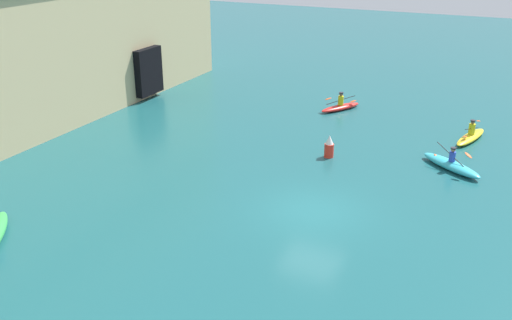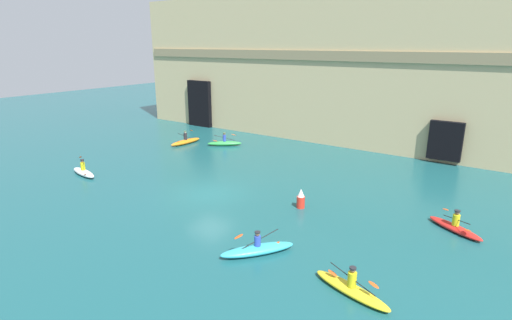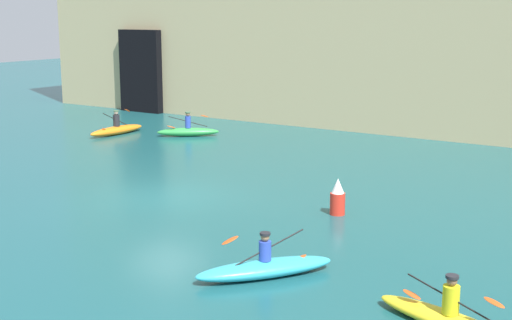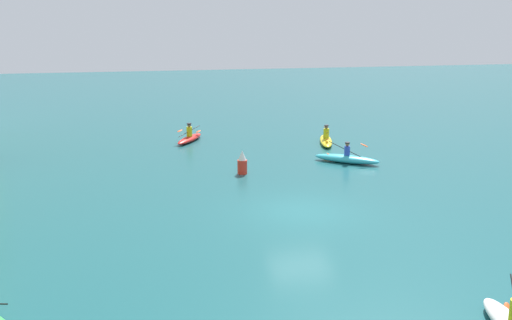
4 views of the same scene
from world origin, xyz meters
TOP-DOWN VIEW (x-y plane):
  - ground_plane at (0.00, 0.00)m, footprint 120.00×120.00m
  - kayak_red at (13.74, 3.18)m, footprint 3.02×2.11m
  - kayak_yellow at (11.48, -4.86)m, footprint 3.46×1.55m
  - kayak_cyan at (6.85, -4.46)m, footprint 2.70×3.27m
  - marker_buoy at (5.87, 1.31)m, footprint 0.48×0.48m

SIDE VIEW (x-z plane):
  - ground_plane at x=0.00m, z-range 0.00..0.00m
  - kayak_yellow at x=11.48m, z-range -0.35..0.79m
  - kayak_red at x=13.74m, z-range -0.34..0.80m
  - kayak_cyan at x=6.85m, z-range -0.33..0.80m
  - marker_buoy at x=5.87m, z-range -0.04..1.12m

